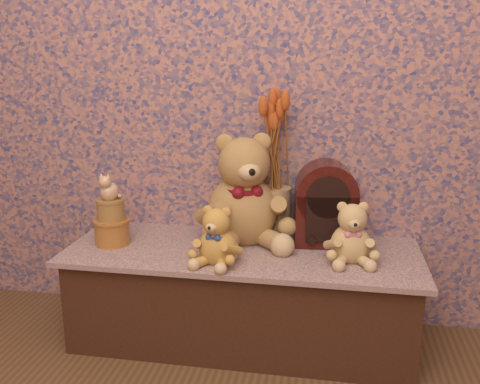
% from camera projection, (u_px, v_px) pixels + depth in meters
% --- Properties ---
extents(display_shelf, '(1.35, 0.51, 0.38)m').
position_uv_depth(display_shelf, '(242.00, 295.00, 2.06)').
color(display_shelf, navy).
rests_on(display_shelf, ground).
extents(teddy_large, '(0.51, 0.55, 0.47)m').
position_uv_depth(teddy_large, '(243.00, 184.00, 2.05)').
color(teddy_large, '#9E6D3D').
rests_on(teddy_large, display_shelf).
extents(teddy_medium, '(0.22, 0.25, 0.23)m').
position_uv_depth(teddy_medium, '(218.00, 232.00, 1.86)').
color(teddy_medium, '#B17632').
rests_on(teddy_medium, display_shelf).
extents(teddy_small, '(0.22, 0.25, 0.24)m').
position_uv_depth(teddy_small, '(351.00, 229.00, 1.87)').
color(teddy_small, tan).
rests_on(teddy_small, display_shelf).
extents(cathedral_radio, '(0.25, 0.20, 0.33)m').
position_uv_depth(cathedral_radio, '(326.00, 203.00, 2.05)').
color(cathedral_radio, '#320D09').
rests_on(cathedral_radio, display_shelf).
extents(ceramic_vase, '(0.14, 0.14, 0.21)m').
position_uv_depth(ceramic_vase, '(275.00, 213.00, 2.12)').
color(ceramic_vase, tan).
rests_on(ceramic_vase, display_shelf).
extents(dried_stalks, '(0.25, 0.25, 0.46)m').
position_uv_depth(dried_stalks, '(277.00, 131.00, 2.04)').
color(dried_stalks, '#BD4F1E').
rests_on(dried_stalks, ceramic_vase).
extents(biscuit_tin_lower, '(0.17, 0.17, 0.10)m').
position_uv_depth(biscuit_tin_lower, '(112.00, 232.00, 2.06)').
color(biscuit_tin_lower, gold).
rests_on(biscuit_tin_lower, display_shelf).
extents(biscuit_tin_upper, '(0.14, 0.14, 0.08)m').
position_uv_depth(biscuit_tin_upper, '(111.00, 210.00, 2.04)').
color(biscuit_tin_upper, tan).
rests_on(biscuit_tin_upper, biscuit_tin_lower).
extents(cat_figurine, '(0.09, 0.10, 0.11)m').
position_uv_depth(cat_figurine, '(109.00, 186.00, 2.01)').
color(cat_figurine, silver).
rests_on(cat_figurine, biscuit_tin_upper).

